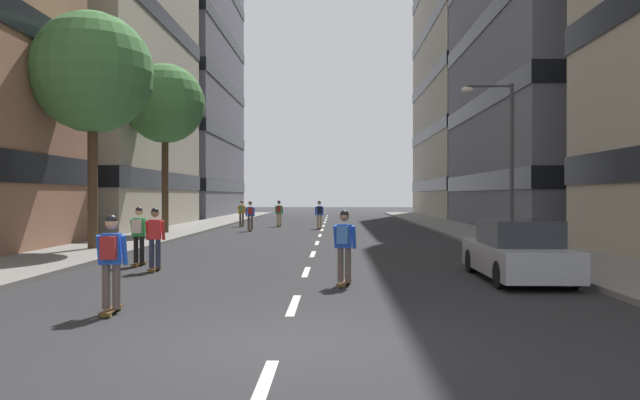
# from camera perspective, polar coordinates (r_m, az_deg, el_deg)

# --- Properties ---
(ground_plane) EXTENTS (147.26, 147.26, 0.00)m
(ground_plane) POSITION_cam_1_polar(r_m,az_deg,el_deg) (33.15, 0.06, -3.22)
(ground_plane) COLOR #28282B
(sidewalk_left) EXTENTS (3.45, 67.49, 0.14)m
(sidewalk_left) POSITION_cam_1_polar(r_m,az_deg,el_deg) (37.32, -12.67, -2.71)
(sidewalk_left) COLOR gray
(sidewalk_left) RESTS_ON ground_plane
(sidewalk_right) EXTENTS (3.45, 67.49, 0.14)m
(sidewalk_right) POSITION_cam_1_polar(r_m,az_deg,el_deg) (36.96, 13.15, -2.74)
(sidewalk_right) COLOR gray
(sidewalk_right) RESTS_ON ground_plane
(lane_markings) EXTENTS (0.16, 57.20, 0.01)m
(lane_markings) POSITION_cam_1_polar(r_m,az_deg,el_deg) (34.10, 0.10, -3.11)
(lane_markings) COLOR silver
(lane_markings) RESTS_ON ground_plane
(building_left_far) EXTENTS (16.85, 21.08, 30.36)m
(building_left_far) POSITION_cam_1_polar(r_m,az_deg,el_deg) (64.53, -16.26, 12.19)
(building_left_far) COLOR slate
(building_left_far) RESTS_ON ground_plane
(building_right_far) EXTENTS (16.85, 21.74, 31.11)m
(building_right_far) POSITION_cam_1_polar(r_m,az_deg,el_deg) (64.15, 17.75, 12.60)
(building_right_far) COLOR #B2A893
(building_right_far) RESTS_ON ground_plane
(parked_car_near) EXTENTS (1.82, 4.40, 1.52)m
(parked_car_near) POSITION_cam_1_polar(r_m,az_deg,el_deg) (15.82, 18.28, -4.74)
(parked_car_near) COLOR #B2B7BF
(parked_car_near) RESTS_ON ground_plane
(street_tree_near) EXTENTS (4.50, 4.50, 8.83)m
(street_tree_near) POSITION_cam_1_polar(r_m,az_deg,el_deg) (24.39, -20.88, 11.22)
(street_tree_near) COLOR #4C3823
(street_tree_near) RESTS_ON sidewalk_left
(street_tree_mid) EXTENTS (4.22, 4.22, 9.00)m
(street_tree_mid) POSITION_cam_1_polar(r_m,az_deg,el_deg) (33.36, -14.56, 8.83)
(street_tree_mid) COLOR #4C3823
(street_tree_mid) RESTS_ON sidewalk_left
(streetlamp_right) EXTENTS (2.13, 0.30, 6.50)m
(streetlamp_right) POSITION_cam_1_polar(r_m,az_deg,el_deg) (25.34, 17.02, 4.99)
(streetlamp_right) COLOR #3F3F44
(streetlamp_right) RESTS_ON sidewalk_right
(skater_0) EXTENTS (0.57, 0.92, 1.78)m
(skater_0) POSITION_cam_1_polar(r_m,az_deg,el_deg) (14.07, 2.32, -4.07)
(skater_0) COLOR brown
(skater_0) RESTS_ON ground_plane
(skater_1) EXTENTS (0.54, 0.91, 1.78)m
(skater_1) POSITION_cam_1_polar(r_m,az_deg,el_deg) (18.76, -16.90, -2.96)
(skater_1) COLOR brown
(skater_1) RESTS_ON ground_plane
(skater_2) EXTENTS (0.54, 0.90, 1.78)m
(skater_2) POSITION_cam_1_polar(r_m,az_deg,el_deg) (40.84, -7.49, -1.10)
(skater_2) COLOR brown
(skater_2) RESTS_ON ground_plane
(skater_3) EXTENTS (0.56, 0.92, 1.78)m
(skater_3) POSITION_cam_1_polar(r_m,az_deg,el_deg) (37.69, -0.07, -1.23)
(skater_3) COLOR brown
(skater_3) RESTS_ON ground_plane
(skater_4) EXTENTS (0.56, 0.92, 1.78)m
(skater_4) POSITION_cam_1_polar(r_m,az_deg,el_deg) (35.54, -6.67, -1.34)
(skater_4) COLOR brown
(skater_4) RESTS_ON ground_plane
(skater_5) EXTENTS (0.54, 0.91, 1.78)m
(skater_5) POSITION_cam_1_polar(r_m,az_deg,el_deg) (40.43, -3.94, -1.12)
(skater_5) COLOR brown
(skater_5) RESTS_ON ground_plane
(skater_6) EXTENTS (0.54, 0.91, 1.78)m
(skater_6) POSITION_cam_1_polar(r_m,az_deg,el_deg) (17.36, -15.46, -3.33)
(skater_6) COLOR brown
(skater_6) RESTS_ON ground_plane
(skater_7) EXTENTS (0.55, 0.91, 1.78)m
(skater_7) POSITION_cam_1_polar(r_m,az_deg,el_deg) (11.36, -19.30, -5.18)
(skater_7) COLOR brown
(skater_7) RESTS_ON ground_plane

